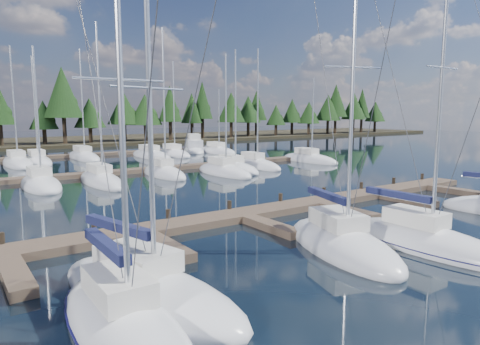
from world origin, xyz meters
TOP-DOWN VIEW (x-y plane):
  - ground at (0.00, 30.00)m, footprint 260.00×260.00m
  - far_shore at (0.00, 90.00)m, footprint 220.00×30.00m
  - main_dock at (0.00, 17.36)m, footprint 44.00×6.13m
  - back_docks at (0.00, 49.58)m, footprint 50.00×21.80m
  - front_sailboat_1 at (-10.12, 8.97)m, footprint 2.67×8.24m
  - front_sailboat_2 at (-8.73, 10.78)m, footprint 5.12×9.07m
  - front_sailboat_3 at (0.48, 10.66)m, footprint 5.17×8.57m
  - front_sailboat_4 at (3.75, 8.79)m, footprint 2.66×8.63m
  - back_sailboat_rows at (0.58, 45.00)m, footprint 47.32×32.87m
  - motor_yacht_right at (18.73, 57.34)m, footprint 6.44×9.75m
  - tree_line at (1.36, 80.12)m, footprint 185.68×11.74m

SIDE VIEW (x-z plane):
  - ground at x=0.00m, z-range 0.00..0.00m
  - back_docks at x=0.00m, z-range 0.00..0.40m
  - main_dock at x=0.00m, z-range -0.25..0.65m
  - back_sailboat_rows at x=0.58m, z-range -7.28..7.80m
  - front_sailboat_2 at x=-8.73m, z-range -5.94..6.49m
  - front_sailboat_1 at x=-10.12m, z-range -5.99..6.55m
  - front_sailboat_3 at x=0.48m, z-range -6.94..7.52m
  - front_sailboat_4 at x=3.75m, z-range -6.97..7.55m
  - far_shore at x=0.00m, z-range 0.00..0.60m
  - motor_yacht_right at x=18.73m, z-range -1.81..2.83m
  - tree_line at x=1.36m, z-range 0.69..14.34m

